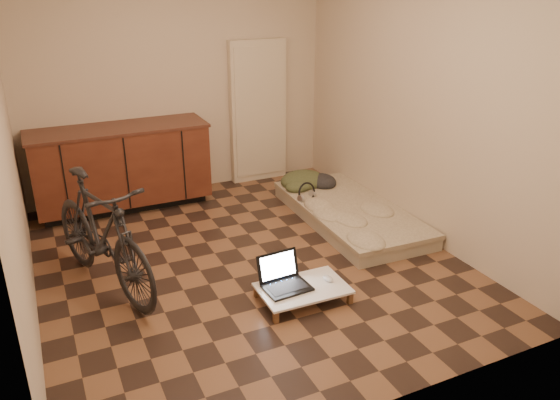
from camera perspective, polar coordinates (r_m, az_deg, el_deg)
name	(u,v)px	position (r m, az deg, el deg)	size (l,w,h in m)	color
room_shell	(243,119)	(4.47, -3.89, 8.47)	(3.50, 4.00, 2.60)	brown
cabinets	(122,167)	(6.12, -16.20, 3.32)	(1.84, 0.62, 0.91)	black
appliance_panel	(258,112)	(6.67, -2.31, 9.18)	(0.70, 0.10, 1.70)	beige
bicycle	(101,229)	(4.53, -18.24, -2.85)	(0.48, 1.64, 1.06)	black
futon	(350,213)	(5.73, 7.30, -1.36)	(0.98, 1.94, 0.16)	#AB9F89
clothing_pile	(308,175)	(6.21, 2.95, 2.61)	(0.55, 0.46, 0.22)	#3A4327
headphones	(307,192)	(5.81, 2.82, 0.88)	(0.25, 0.23, 0.16)	black
lap_desk	(303,289)	(4.33, 2.40, -9.25)	(0.70, 0.46, 0.11)	brown
laptop	(284,280)	(4.32, 0.41, -8.36)	(0.37, 0.34, 0.24)	black
mouse	(328,278)	(4.42, 5.05, -8.17)	(0.06, 0.10, 0.04)	silver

